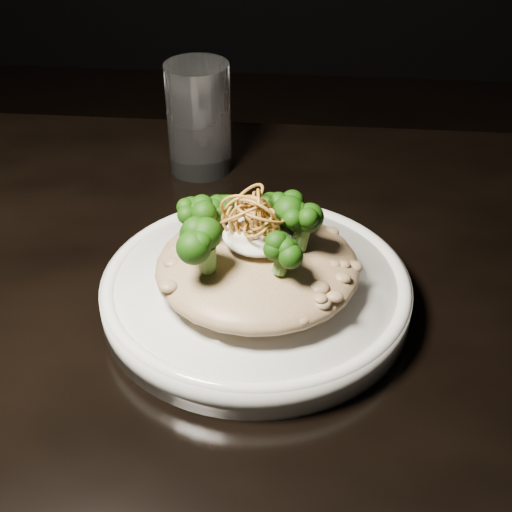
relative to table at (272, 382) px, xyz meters
The scene contains 7 objects.
table is the anchor object (origin of this frame).
plate 0.10m from the table, 137.76° to the left, with size 0.28×0.28×0.03m, color silver.
risotto 0.13m from the table, 146.99° to the left, with size 0.18×0.18×0.04m, color brown.
broccoli 0.17m from the table, 148.92° to the left, with size 0.12×0.12×0.04m, color black, non-canonical shape.
cheese 0.16m from the table, 132.03° to the left, with size 0.06×0.06×0.02m, color silver.
shallots 0.18m from the table, 146.08° to the left, with size 0.05×0.05×0.03m, color brown, non-canonical shape.
drinking_glass 0.32m from the table, 111.64° to the left, with size 0.07×0.07×0.13m, color silver.
Camera 1 is at (0.03, -0.49, 1.17)m, focal length 50.00 mm.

